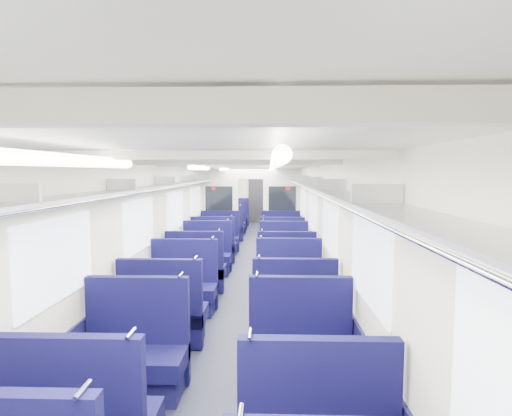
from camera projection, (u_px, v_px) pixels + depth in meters
floor at (246, 273)px, 8.89m from camera, size 2.80×18.00×0.01m
ceiling at (245, 165)px, 8.68m from camera, size 2.80×18.00×0.01m
wall_left at (181, 219)px, 8.82m from camera, size 0.02×18.00×2.35m
dado_left at (182, 256)px, 8.90m from camera, size 0.03×17.90×0.70m
wall_right at (310, 219)px, 8.74m from camera, size 0.02×18.00×2.35m
dado_right at (309, 257)px, 8.81m from camera, size 0.03×17.90×0.70m
wall_far at (257, 195)px, 17.74m from camera, size 2.80×0.02×2.35m
luggage_rack_left at (189, 182)px, 8.75m from camera, size 0.36×17.40×0.18m
luggage_rack_right at (302, 182)px, 8.67m from camera, size 0.36×17.40×0.18m
windows at (244, 210)px, 8.30m from camera, size 2.78×15.60×0.75m
ceiling_fittings at (245, 167)px, 8.42m from camera, size 2.70×16.06×0.11m
end_door at (257, 199)px, 17.70m from camera, size 0.75×0.06×2.00m
bulkhead at (251, 207)px, 11.28m from camera, size 2.80×0.10×2.35m
seat_6 at (134, 357)px, 4.04m from camera, size 1.05×0.58×1.17m
seat_7 at (301, 357)px, 4.05m from camera, size 1.05×0.58×1.17m
seat_8 at (164, 317)px, 5.16m from camera, size 1.05×0.58×1.17m
seat_9 at (294, 316)px, 5.19m from camera, size 1.05×0.58×1.17m
seat_10 at (183, 290)px, 6.35m from camera, size 1.05×0.58×1.17m
seat_11 at (289, 288)px, 6.43m from camera, size 1.05×0.58×1.17m
seat_12 at (196, 272)px, 7.47m from camera, size 1.05×0.58×1.17m
seat_13 at (286, 272)px, 7.44m from camera, size 1.05×0.58×1.17m
seat_14 at (207, 257)px, 8.75m from camera, size 1.05×0.58×1.17m
seat_15 at (284, 258)px, 8.67m from camera, size 1.05×0.58×1.17m
seat_16 at (214, 248)px, 9.85m from camera, size 1.05×0.58×1.17m
seat_17 at (282, 249)px, 9.73m from camera, size 1.05×0.58×1.17m
seat_18 at (219, 240)px, 10.99m from camera, size 1.05×0.58×1.17m
seat_19 at (281, 240)px, 10.99m from camera, size 1.05×0.58×1.17m
seat_20 at (227, 229)px, 12.97m from camera, size 1.05×0.58×1.17m
seat_21 at (279, 230)px, 12.95m from camera, size 1.05×0.58×1.17m
seat_22 at (231, 224)px, 14.22m from camera, size 1.05×0.58×1.17m
seat_23 at (278, 225)px, 14.16m from camera, size 1.05×0.58×1.17m
seat_24 at (233, 221)px, 15.34m from camera, size 1.05×0.58×1.17m
seat_25 at (277, 221)px, 15.16m from camera, size 1.05×0.58×1.17m
seat_26 at (236, 218)px, 16.31m from camera, size 1.05×0.58×1.17m
seat_27 at (277, 217)px, 16.40m from camera, size 1.05×0.58×1.17m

